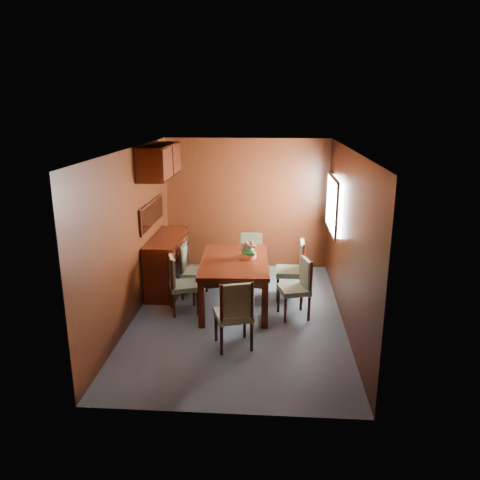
# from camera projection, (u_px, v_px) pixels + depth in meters

# --- Properties ---
(ground) EXTENTS (4.50, 4.50, 0.00)m
(ground) POSITION_uv_depth(u_px,v_px,m) (238.00, 316.00, 6.83)
(ground) COLOR #3C4852
(ground) RESTS_ON ground
(room_shell) EXTENTS (3.06, 4.52, 2.41)m
(room_shell) POSITION_uv_depth(u_px,v_px,m) (233.00, 202.00, 6.70)
(room_shell) COLOR black
(room_shell) RESTS_ON ground
(sideboard) EXTENTS (0.48, 1.40, 0.90)m
(sideboard) POSITION_uv_depth(u_px,v_px,m) (167.00, 263.00, 7.74)
(sideboard) COLOR black
(sideboard) RESTS_ON ground
(dining_table) EXTENTS (1.07, 1.64, 0.75)m
(dining_table) POSITION_uv_depth(u_px,v_px,m) (235.00, 266.00, 7.01)
(dining_table) COLOR black
(dining_table) RESTS_ON ground
(chair_left_near) EXTENTS (0.51, 0.52, 0.88)m
(chair_left_near) POSITION_uv_depth(u_px,v_px,m) (179.00, 281.00, 6.83)
(chair_left_near) COLOR black
(chair_left_near) RESTS_ON ground
(chair_left_far) EXTENTS (0.40, 0.42, 0.86)m
(chair_left_far) POSITION_uv_depth(u_px,v_px,m) (190.00, 268.00, 7.43)
(chair_left_far) COLOR black
(chair_left_far) RESTS_ON ground
(chair_right_near) EXTENTS (0.50, 0.51, 0.89)m
(chair_right_near) POSITION_uv_depth(u_px,v_px,m) (299.00, 284.00, 6.70)
(chair_right_near) COLOR black
(chair_right_near) RESTS_ON ground
(chair_right_far) EXTENTS (0.44, 0.46, 0.95)m
(chair_right_far) POSITION_uv_depth(u_px,v_px,m) (295.00, 267.00, 7.33)
(chair_right_far) COLOR black
(chair_right_far) RESTS_ON ground
(chair_head) EXTENTS (0.55, 0.53, 0.93)m
(chair_head) POSITION_uv_depth(u_px,v_px,m) (235.00, 311.00, 5.78)
(chair_head) COLOR black
(chair_head) RESTS_ON ground
(chair_foot) EXTENTS (0.42, 0.41, 0.86)m
(chair_foot) POSITION_uv_depth(u_px,v_px,m) (251.00, 255.00, 8.07)
(chair_foot) COLOR black
(chair_foot) RESTS_ON ground
(flower_centerpiece) EXTENTS (0.28, 0.28, 0.28)m
(flower_centerpiece) POSITION_uv_depth(u_px,v_px,m) (248.00, 249.00, 7.01)
(flower_centerpiece) COLOR #B45A37
(flower_centerpiece) RESTS_ON dining_table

